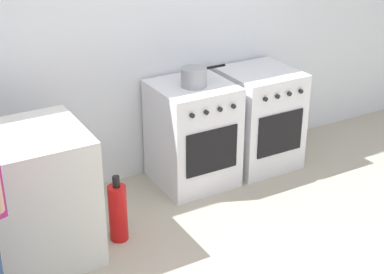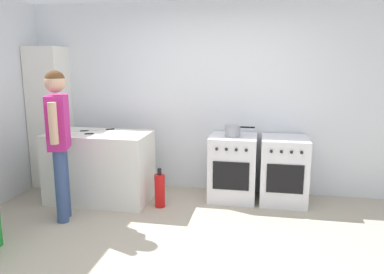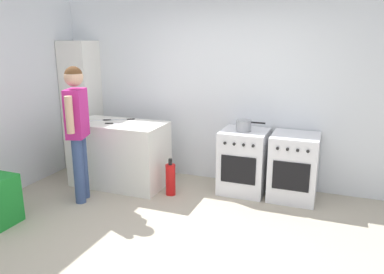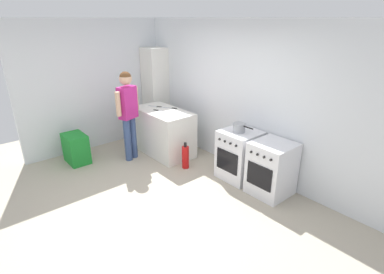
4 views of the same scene
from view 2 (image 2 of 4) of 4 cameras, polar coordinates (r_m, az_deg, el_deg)
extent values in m
plane|color=#ADA38E|center=(3.74, -1.54, -17.35)|extent=(8.00, 8.00, 0.00)
cube|color=silver|center=(5.22, 2.91, 5.96)|extent=(6.00, 0.10, 2.60)
cube|color=silver|center=(5.04, -13.84, -4.42)|extent=(1.30, 0.70, 0.90)
cube|color=silver|center=(4.99, 6.23, -4.61)|extent=(0.60, 0.60, 0.85)
cube|color=black|center=(4.70, 5.93, -5.93)|extent=(0.45, 0.01, 0.36)
cylinder|color=black|center=(4.78, 4.61, -0.09)|extent=(0.19, 0.19, 0.01)
cylinder|color=black|center=(4.76, 7.86, -0.21)|extent=(0.19, 0.19, 0.01)
cylinder|color=black|center=(5.02, 4.90, 0.46)|extent=(0.19, 0.19, 0.01)
cylinder|color=black|center=(5.00, 8.00, 0.34)|extent=(0.19, 0.19, 0.01)
cylinder|color=black|center=(4.62, 3.77, -1.83)|extent=(0.04, 0.02, 0.04)
cylinder|color=black|center=(4.61, 5.26, -1.89)|extent=(0.04, 0.02, 0.04)
cylinder|color=black|center=(4.60, 6.76, -1.95)|extent=(0.04, 0.02, 0.04)
cylinder|color=black|center=(4.59, 8.26, -2.01)|extent=(0.04, 0.02, 0.04)
cube|color=silver|center=(4.98, 13.80, -4.90)|extent=(0.59, 0.60, 0.85)
cube|color=black|center=(4.70, 13.98, -6.23)|extent=(0.44, 0.01, 0.36)
cylinder|color=black|center=(4.76, 12.53, -0.38)|extent=(0.19, 0.19, 0.01)
cylinder|color=black|center=(4.78, 15.70, -0.49)|extent=(0.19, 0.19, 0.01)
cylinder|color=black|center=(5.00, 12.45, 0.18)|extent=(0.19, 0.19, 0.01)
cylinder|color=black|center=(5.01, 15.47, 0.07)|extent=(0.19, 0.19, 0.01)
cylinder|color=black|center=(4.59, 11.99, -2.15)|extent=(0.04, 0.02, 0.04)
cylinder|color=black|center=(4.60, 13.46, -2.20)|extent=(0.04, 0.02, 0.04)
cylinder|color=black|center=(4.60, 14.92, -2.25)|extent=(0.04, 0.02, 0.04)
cylinder|color=black|center=(4.62, 16.38, -2.30)|extent=(0.04, 0.02, 0.04)
cylinder|color=gray|center=(4.83, 6.20, 0.95)|extent=(0.20, 0.20, 0.15)
cylinder|color=black|center=(4.81, 8.47, 1.48)|extent=(0.18, 0.02, 0.02)
cube|color=silver|center=(5.11, -17.79, 0.79)|extent=(0.19, 0.12, 0.01)
cube|color=black|center=(5.11, -16.06, 0.93)|extent=(0.11, 0.07, 0.01)
cube|color=silver|center=(4.88, -13.94, 0.52)|extent=(0.14, 0.09, 0.01)
cube|color=black|center=(4.88, -15.41, 0.49)|extent=(0.11, 0.07, 0.01)
cube|color=silver|center=(5.12, -14.31, 1.01)|extent=(0.22, 0.16, 0.01)
cube|color=black|center=(5.14, -12.38, 1.18)|extent=(0.11, 0.08, 0.01)
cylinder|color=#384C7A|center=(4.48, -19.33, -7.14)|extent=(0.13, 0.13, 0.84)
cylinder|color=#384C7A|center=(4.63, -18.97, -6.52)|extent=(0.13, 0.13, 0.84)
cube|color=#B7267A|center=(4.39, -19.76, 2.11)|extent=(0.30, 0.39, 0.60)
cylinder|color=tan|center=(4.16, -20.41, 1.95)|extent=(0.09, 0.09, 0.44)
cylinder|color=tan|center=(4.62, -19.23, 2.93)|extent=(0.09, 0.09, 0.44)
sphere|color=tan|center=(4.35, -20.16, 7.86)|extent=(0.23, 0.23, 0.23)
sphere|color=brown|center=(4.35, -20.18, 8.12)|extent=(0.22, 0.22, 0.22)
cylinder|color=red|center=(4.74, -4.93, -8.17)|extent=(0.13, 0.13, 0.42)
cylinder|color=black|center=(4.67, -4.99, -5.28)|extent=(0.05, 0.05, 0.08)
cube|color=silver|center=(5.78, -20.75, 2.77)|extent=(0.48, 0.44, 2.00)
camera|label=1|loc=(2.77, -59.69, 18.87)|focal=55.00mm
camera|label=3|loc=(0.75, 99.81, 13.63)|focal=35.00mm
camera|label=4|loc=(3.00, 79.93, 17.53)|focal=28.00mm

